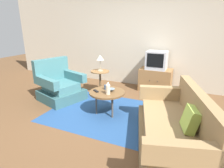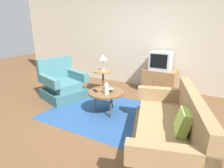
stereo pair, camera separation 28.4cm
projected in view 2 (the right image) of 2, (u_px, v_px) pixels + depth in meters
The scene contains 14 objects.
ground_plane at pixel (102, 116), 3.68m from camera, with size 16.00×16.00×0.00m, color brown.
back_wall at pixel (144, 39), 5.19m from camera, with size 9.00×0.12×2.70m, color #BCB29E.
area_rug at pixel (106, 113), 3.83m from camera, with size 2.33×1.82×0.00m, color navy.
armchair at pixel (63, 85), 4.54m from camera, with size 1.10×1.11×0.96m.
couch at pixel (167, 132), 2.61m from camera, with size 1.34×2.00×0.87m.
coffee_table at pixel (106, 93), 3.70m from camera, with size 0.71×0.71×0.47m.
side_table at pixel (103, 77), 4.86m from camera, with size 0.48×0.48×0.59m.
tv_stand at pixel (159, 81), 4.95m from camera, with size 0.84×0.52×0.60m.
television at pixel (161, 61), 4.77m from camera, with size 0.52×0.44×0.48m.
table_lamp at pixel (103, 58), 4.71m from camera, with size 0.19×0.19×0.41m.
vase at pixel (106, 88), 3.51m from camera, with size 0.09×0.09×0.25m.
mug at pixel (106, 87), 3.80m from camera, with size 0.12×0.07×0.09m.
bowl at pixel (110, 90), 3.68m from camera, with size 0.15×0.15×0.06m.
tv_remote_dark at pixel (95, 91), 3.71m from camera, with size 0.15×0.13×0.02m.
Camera 2 is at (1.75, -2.81, 1.74)m, focal length 29.76 mm.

